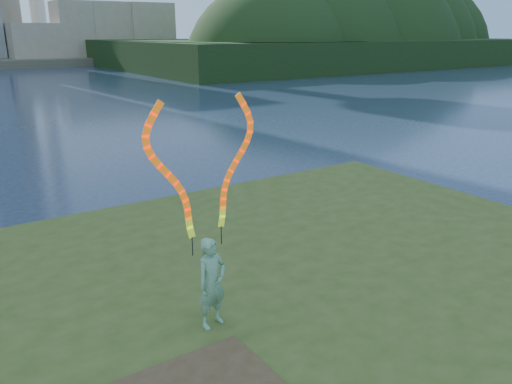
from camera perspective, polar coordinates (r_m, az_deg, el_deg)
ground at (r=9.76m, az=-4.68°, el=-14.29°), size 320.00×320.00×0.00m
grassy_knoll at (r=7.98m, az=3.84°, el=-19.55°), size 20.00×18.00×0.80m
wooded_hill at (r=92.62m, az=9.90°, el=14.46°), size 78.00×50.00×63.00m
woman_with_ribbons at (r=7.49m, az=-5.36°, el=-5.27°), size 1.93×0.57×3.86m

